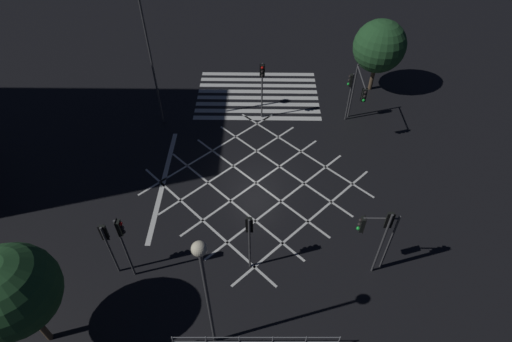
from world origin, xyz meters
The scene contains 15 objects.
ground_plane centered at (0.00, 0.00, 0.00)m, with size 200.00×200.00×0.00m, color black.
road_markings centered at (0.29, -6.61, 0.00)m, with size 14.56×20.61×0.01m.
traffic_light_ne_main centered at (6.05, 6.60, 3.13)m, with size 0.39×0.36×4.39m.
traffic_light_ne_cross centered at (7.01, 6.32, 2.59)m, with size 0.36×0.39×3.62m.
traffic_light_sw_cross centered at (-6.86, -5.51, 3.27)m, with size 0.36×3.13×4.40m.
traffic_light_nw_cross centered at (-6.10, 6.13, 3.22)m, with size 0.36×0.39×4.52m.
traffic_light_sw_main centered at (-6.51, -6.73, 2.76)m, with size 0.39×0.36×3.85m.
traffic_light_median_south centered at (-0.34, -6.86, 3.19)m, with size 0.36×0.39×4.48m.
traffic_light_nw_main centered at (-5.68, 5.97, 2.99)m, with size 1.86×0.36×4.12m.
traffic_light_median_north centered at (0.23, 5.94, 2.74)m, with size 0.36×0.39×3.83m.
street_lamp_east centered at (6.98, -6.27, 7.11)m, with size 0.59×0.59×9.65m.
street_lamp_west centered at (1.73, 9.96, 5.55)m, with size 0.55×0.55×7.52m.
street_tree_near centered at (-9.24, -10.93, 3.75)m, with size 3.99×3.99×5.76m.
street_tree_far centered at (9.26, 9.92, 4.20)m, with size 3.73×3.73×6.08m.
pedestrian_railing centered at (-0.14, 10.21, 0.67)m, with size 7.33×0.15×1.05m.
Camera 1 is at (-0.24, 17.46, 18.18)m, focal length 28.00 mm.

